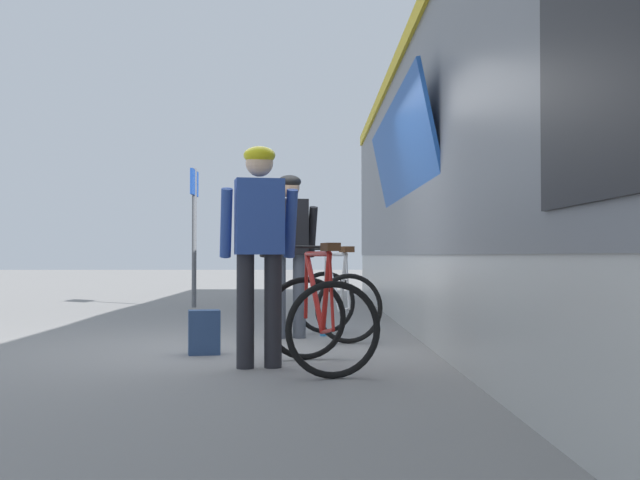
{
  "coord_description": "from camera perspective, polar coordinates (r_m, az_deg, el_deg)",
  "views": [
    {
      "loc": [
        0.42,
        -7.37,
        0.89
      ],
      "look_at": [
        0.51,
        0.32,
        1.05
      ],
      "focal_mm": 42.48,
      "sensor_mm": 36.0,
      "label": 1
    }
  ],
  "objects": [
    {
      "name": "platform_sign_post",
      "position": [
        13.24,
        -9.45,
        2.0
      ],
      "size": [
        0.08,
        0.7,
        2.4
      ],
      "color": "#595B60",
      "rests_on": "ground"
    },
    {
      "name": "backpack_on_platform",
      "position": [
        6.94,
        -8.72,
        -6.89
      ],
      "size": [
        0.31,
        0.23,
        0.4
      ],
      "primitive_type": "cube",
      "rotation": [
        0.0,
        0.0,
        0.2
      ],
      "color": "navy",
      "rests_on": "ground"
    },
    {
      "name": "water_bottle_near_the_bikes",
      "position": [
        8.42,
        0.24,
        -6.53
      ],
      "size": [
        0.07,
        0.07,
        0.21
      ],
      "primitive_type": "cylinder",
      "color": "#338CCC",
      "rests_on": "ground"
    },
    {
      "name": "bicycle_far_white",
      "position": [
        8.17,
        1.26,
        -4.62
      ],
      "size": [
        0.93,
        1.2,
        0.99
      ],
      "color": "black",
      "rests_on": "ground"
    },
    {
      "name": "train_car",
      "position": [
        9.16,
        16.02,
        5.6
      ],
      "size": [
        3.21,
        16.21,
        3.88
      ],
      "color": "slate",
      "rests_on": "ground"
    },
    {
      "name": "bicycle_near_red",
      "position": [
        5.99,
        -0.11,
        -5.87
      ],
      "size": [
        0.91,
        1.19,
        0.99
      ],
      "color": "black",
      "rests_on": "ground"
    },
    {
      "name": "cyclist_far_in_dark",
      "position": [
        8.18,
        -2.33,
        -0.04
      ],
      "size": [
        0.65,
        0.39,
        1.76
      ],
      "color": "#4C515B",
      "rests_on": "ground"
    },
    {
      "name": "ground_plane",
      "position": [
        7.44,
        -3.94,
        -8.06
      ],
      "size": [
        80.0,
        80.0,
        0.0
      ],
      "primitive_type": "plane",
      "color": "gray"
    },
    {
      "name": "cyclist_near_in_blue",
      "position": [
        6.04,
        -4.6,
        0.37
      ],
      "size": [
        0.65,
        0.38,
        1.76
      ],
      "color": "#232328",
      "rests_on": "ground"
    }
  ]
}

